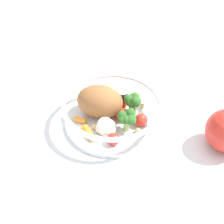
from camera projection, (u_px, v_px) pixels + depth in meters
name	position (u px, v px, depth m)	size (l,w,h in m)	color
ground_plane	(108.00, 119.00, 0.71)	(2.40, 2.40, 0.00)	white
food_container	(110.00, 111.00, 0.68)	(0.20, 0.20, 0.08)	white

